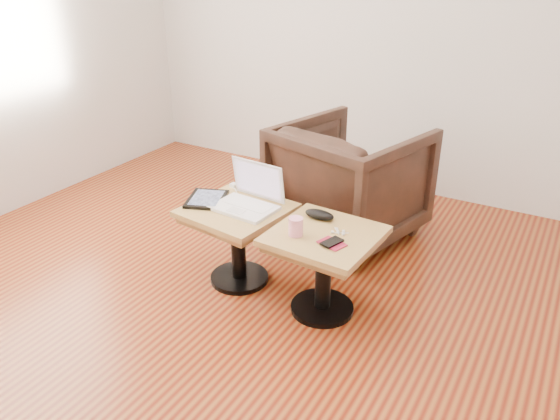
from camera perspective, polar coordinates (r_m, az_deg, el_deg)
The scene contains 11 objects.
room_shell at distance 2.04m, azimuth -5.86°, elevation 15.68°, with size 4.52×4.52×2.71m.
side_table_left at distance 2.96m, azimuth -4.46°, elevation -1.73°, with size 0.56×0.56×0.45m.
side_table_right at distance 2.71m, azimuth 4.64°, elevation -4.52°, with size 0.53×0.53×0.45m.
laptop at distance 2.90m, azimuth -3.29°, elevation 1.20°, with size 0.35×0.29×0.23m.
tablet at distance 3.01m, azimuth -7.68°, elevation 1.15°, with size 0.27×0.30×0.02m.
charging_adapter at distance 3.16m, azimuth -4.84°, elevation 2.60°, with size 0.04×0.04×0.02m, color white.
glasses_case at distance 2.78m, azimuth 4.14°, elevation -0.48°, with size 0.16×0.07×0.05m, color black.
striped_cup at distance 2.61m, azimuth 1.65°, elevation -1.74°, with size 0.07×0.07×0.09m, color #F43B83.
earbuds_tangle at distance 2.66m, azimuth 6.16°, elevation -2.26°, with size 0.08×0.05×0.02m.
phone_on_sleeve at distance 2.56m, azimuth 5.45°, elevation -3.43°, with size 0.14×0.12×0.02m.
armchair at distance 3.48m, azimuth 7.26°, elevation 2.98°, with size 0.79×0.81×0.74m, color black.
Camera 1 is at (1.18, -1.63, 1.70)m, focal length 35.00 mm.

